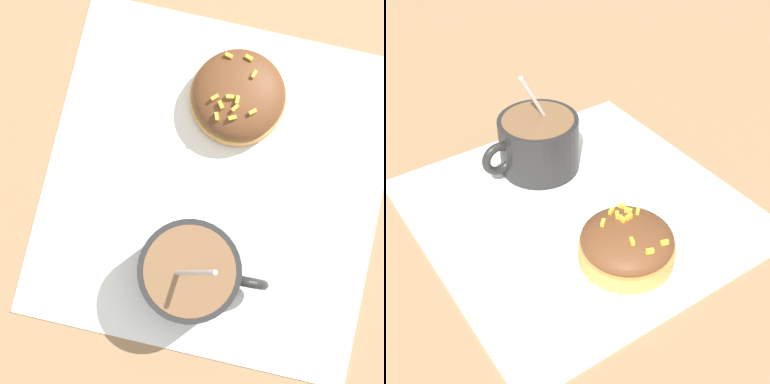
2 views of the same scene
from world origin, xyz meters
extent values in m
plane|color=#93704C|center=(0.00, 0.00, 0.00)|extent=(3.00, 3.00, 0.00)
cube|color=white|center=(0.00, 0.00, 0.00)|extent=(0.33, 0.32, 0.00)
cylinder|color=black|center=(-0.08, 0.00, 0.03)|extent=(0.09, 0.09, 0.06)
cylinder|color=brown|center=(-0.08, 0.00, 0.06)|extent=(0.08, 0.08, 0.01)
torus|color=black|center=(-0.08, -0.05, 0.03)|extent=(0.01, 0.04, 0.04)
ellipsoid|color=silver|center=(-0.07, -0.03, 0.01)|extent=(0.02, 0.03, 0.01)
cylinder|color=silver|center=(-0.09, 0.01, 0.07)|extent=(0.02, 0.06, 0.11)
cylinder|color=#D19347|center=(0.08, 0.00, 0.01)|extent=(0.09, 0.09, 0.02)
ellipsoid|color=brown|center=(0.08, 0.00, 0.03)|extent=(0.09, 0.09, 0.03)
cube|color=yellow|center=(0.11, 0.02, 0.04)|extent=(0.00, 0.01, 0.00)
cube|color=yellow|center=(0.07, 0.00, 0.04)|extent=(0.01, 0.00, 0.00)
cube|color=yellow|center=(0.07, 0.01, 0.04)|extent=(0.01, 0.01, 0.00)
cube|color=yellow|center=(0.07, 0.00, 0.04)|extent=(0.01, 0.01, 0.00)
cube|color=yellow|center=(0.07, -0.02, 0.04)|extent=(0.01, 0.01, 0.00)
cube|color=yellow|center=(0.05, 0.01, 0.04)|extent=(0.01, 0.01, 0.00)
cube|color=yellow|center=(0.07, 0.02, 0.04)|extent=(0.01, 0.01, 0.00)
cube|color=yellow|center=(0.11, 0.00, 0.04)|extent=(0.00, 0.01, 0.00)
cube|color=yellow|center=(0.07, 0.01, 0.04)|extent=(0.00, 0.01, 0.00)
cube|color=yellow|center=(0.10, -0.01, 0.04)|extent=(0.01, 0.01, 0.00)
cube|color=yellow|center=(0.06, 0.00, 0.04)|extent=(0.01, 0.01, 0.00)
camera|label=1|loc=(-0.08, 0.00, 0.60)|focal=60.00mm
camera|label=2|loc=(0.35, -0.22, 0.37)|focal=50.00mm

